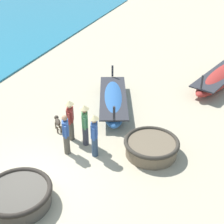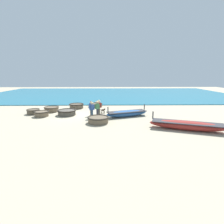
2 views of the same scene
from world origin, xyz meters
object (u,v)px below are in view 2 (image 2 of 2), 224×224
object	(u,v)px
coracle_far_left	(76,106)
long_boat_blue_hull	(187,125)
coracle_far_right	(33,111)
dog	(103,110)
fisherman_by_coracle	(99,106)
coracle_front_right	(67,112)
coracle_nearest	(42,114)
long_boat_ochre_hull	(127,113)
coracle_front_left	(52,109)
fisherman_crouching	(97,107)
fisherman_with_hat	(92,109)
fisherman_hauling	(91,108)
coracle_center	(98,119)
coracle_weathered	(96,105)

from	to	relation	value
coracle_far_left	long_boat_blue_hull	size ratio (longest dim) A/B	0.32
coracle_far_right	dog	distance (m)	7.77
fisherman_by_coracle	long_boat_blue_hull	bearing A→B (deg)	54.21
coracle_front_right	dog	world-z (taller)	coracle_front_right
coracle_far_left	long_boat_blue_hull	distance (m)	13.80
coracle_far_left	coracle_far_right	distance (m)	5.30
coracle_nearest	long_boat_ochre_hull	size ratio (longest dim) A/B	0.32
coracle_front_left	fisherman_crouching	xyz separation A→B (m)	(2.48, 5.55, 0.64)
fisherman_with_hat	coracle_front_left	bearing A→B (deg)	-121.06
coracle_far_left	coracle_front_right	size ratio (longest dim) A/B	0.93
coracle_far_right	fisherman_crouching	distance (m)	7.36
coracle_far_left	coracle_nearest	bearing A→B (deg)	-33.56
coracle_front_right	fisherman_hauling	xyz separation A→B (m)	(0.25, 2.66, 0.51)
long_boat_blue_hull	dog	size ratio (longest dim) A/B	10.37
coracle_center	fisherman_crouching	distance (m)	2.52
coracle_far_right	fisherman_crouching	bearing A→B (deg)	79.88
coracle_far_left	coracle_front_right	distance (m)	3.83
coracle_center	fisherman_by_coracle	xyz separation A→B (m)	(-3.08, -0.08, 0.64)
fisherman_hauling	coracle_far_left	bearing A→B (deg)	-150.61
fisherman_by_coracle	coracle_weathered	bearing A→B (deg)	-171.63
coracle_weathered	fisherman_with_hat	size ratio (longest dim) A/B	1.09
coracle_front_right	fisherman_hauling	bearing A→B (deg)	84.52
fisherman_crouching	dog	size ratio (longest dim) A/B	2.95
fisherman_hauling	dog	xyz separation A→B (m)	(-1.02, 1.25, -0.46)
coracle_far_right	fisherman_by_coracle	bearing A→B (deg)	85.05
long_boat_blue_hull	dog	bearing A→B (deg)	-131.34
long_boat_blue_hull	coracle_far_left	bearing A→B (deg)	-131.14
fisherman_by_coracle	coracle_far_left	bearing A→B (deg)	-140.83
long_boat_blue_hull	fisherman_by_coracle	distance (m)	8.97
coracle_center	coracle_front_left	xyz separation A→B (m)	(-4.91, -5.77, -0.00)
coracle_far_right	fisherman_hauling	distance (m)	6.60
fisherman_hauling	dog	world-z (taller)	fisherman_hauling
coracle_weathered	long_boat_blue_hull	world-z (taller)	long_boat_blue_hull
coracle_weathered	coracle_front_left	bearing A→B (deg)	-59.16
fisherman_by_coracle	fisherman_crouching	bearing A→B (deg)	-12.15
coracle_front_right	fisherman_hauling	world-z (taller)	fisherman_hauling
coracle_center	coracle_front_right	xyz separation A→B (m)	(-3.11, -3.57, 0.00)
coracle_center	coracle_front_left	bearing A→B (deg)	-130.37
coracle_far_right	long_boat_ochre_hull	bearing A→B (deg)	82.69
coracle_nearest	fisherman_with_hat	bearing A→B (deg)	82.31
fisherman_with_hat	fisherman_hauling	bearing A→B (deg)	-168.99
coracle_nearest	fisherman_by_coracle	xyz separation A→B (m)	(-0.49, 6.01, 0.66)
coracle_front_left	fisherman_hauling	xyz separation A→B (m)	(2.05, 4.86, 0.52)
coracle_front_right	fisherman_crouching	bearing A→B (deg)	78.56
long_boat_ochre_hull	long_boat_blue_hull	size ratio (longest dim) A/B	0.79
coracle_front_right	dog	size ratio (longest dim) A/B	3.54
fisherman_crouching	coracle_far_left	bearing A→B (deg)	-146.35
coracle_center	coracle_weathered	distance (m)	7.92
fisherman_hauling	coracle_front_right	bearing A→B (deg)	-95.48
coracle_far_right	fisherman_by_coracle	distance (m)	7.41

